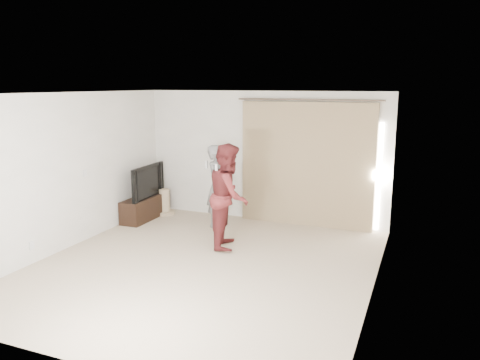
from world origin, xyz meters
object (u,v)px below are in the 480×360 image
at_px(tv_console, 144,208).
at_px(tv, 143,181).
at_px(person_woman, 229,196).
at_px(person_man, 217,186).

xyz_separation_m(tv_console, tv, (0.00, 0.00, 0.56)).
height_order(tv_console, person_woman, person_woman).
distance_m(tv, person_woman, 2.43).
height_order(tv_console, person_man, person_man).
bearing_deg(tv, person_woman, -113.13).
relative_size(tv, person_man, 0.73).
distance_m(tv_console, person_woman, 2.51).
bearing_deg(tv, person_man, -87.29).
xyz_separation_m(tv_console, person_man, (1.59, 0.14, 0.57)).
xyz_separation_m(person_man, person_woman, (0.67, -1.00, 0.09)).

